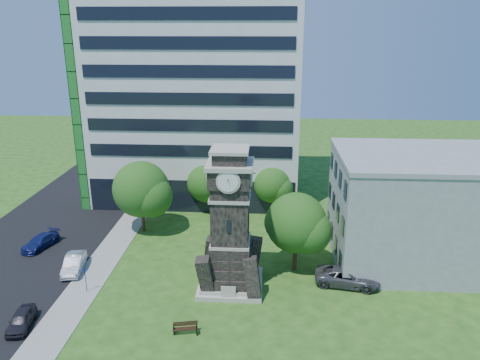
# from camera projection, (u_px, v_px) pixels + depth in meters

# --- Properties ---
(ground) EXTENTS (160.00, 160.00, 0.00)m
(ground) POSITION_uv_depth(u_px,v_px,m) (193.00, 297.00, 38.69)
(ground) COLOR #245016
(ground) RESTS_ON ground
(sidewalk) EXTENTS (3.00, 70.00, 0.06)m
(sidewalk) POSITION_uv_depth(u_px,v_px,m) (101.00, 264.00, 43.98)
(sidewalk) COLOR gray
(sidewalk) RESTS_ON ground
(street) EXTENTS (14.00, 80.00, 0.02)m
(street) POSITION_uv_depth(u_px,v_px,m) (14.00, 261.00, 44.48)
(street) COLOR black
(street) RESTS_ON ground
(clock_tower) EXTENTS (5.40, 5.40, 12.22)m
(clock_tower) POSITION_uv_depth(u_px,v_px,m) (230.00, 229.00, 38.76)
(clock_tower) COLOR beige
(clock_tower) RESTS_ON ground
(office_tall) EXTENTS (26.20, 15.11, 28.60)m
(office_tall) POSITION_uv_depth(u_px,v_px,m) (196.00, 85.00, 58.93)
(office_tall) COLOR white
(office_tall) RESTS_ON ground
(office_low) EXTENTS (15.20, 12.20, 10.40)m
(office_low) POSITION_uv_depth(u_px,v_px,m) (417.00, 208.00, 43.47)
(office_low) COLOR #A1A4A7
(office_low) RESTS_ON ground
(car_street_south) EXTENTS (2.03, 3.82, 1.24)m
(car_street_south) POSITION_uv_depth(u_px,v_px,m) (21.00, 320.00, 34.61)
(car_street_south) COLOR black
(car_street_south) RESTS_ON ground
(car_street_mid) EXTENTS (2.25, 4.56, 1.44)m
(car_street_mid) POSITION_uv_depth(u_px,v_px,m) (74.00, 264.00, 42.62)
(car_street_mid) COLOR #A7A9AF
(car_street_mid) RESTS_ON ground
(car_street_north) EXTENTS (2.94, 4.67, 1.26)m
(car_street_north) POSITION_uv_depth(u_px,v_px,m) (40.00, 242.00, 47.12)
(car_street_north) COLOR navy
(car_street_north) RESTS_ON ground
(car_east_lot) EXTENTS (5.89, 3.46, 1.54)m
(car_east_lot) POSITION_uv_depth(u_px,v_px,m) (348.00, 277.00, 40.24)
(car_east_lot) COLOR #494A4E
(car_east_lot) RESTS_ON ground
(park_bench) EXTENTS (1.78, 0.48, 0.92)m
(park_bench) POSITION_uv_depth(u_px,v_px,m) (185.00, 327.00, 33.94)
(park_bench) COLOR black
(park_bench) RESTS_ON ground
(street_sign) EXTENTS (0.53, 0.05, 2.22)m
(street_sign) POSITION_uv_depth(u_px,v_px,m) (85.00, 277.00, 38.96)
(street_sign) COLOR black
(street_sign) RESTS_ON ground
(tree_nw) EXTENTS (6.62, 6.01, 7.84)m
(tree_nw) POSITION_uv_depth(u_px,v_px,m) (142.00, 191.00, 49.73)
(tree_nw) COLOR #332114
(tree_nw) RESTS_ON ground
(tree_nc) EXTENTS (5.19, 4.72, 5.97)m
(tree_nc) POSITION_uv_depth(u_px,v_px,m) (207.00, 184.00, 55.63)
(tree_nc) COLOR #332114
(tree_nc) RESTS_ON ground
(tree_ne) EXTENTS (4.75, 4.32, 5.78)m
(tree_ne) POSITION_uv_depth(u_px,v_px,m) (273.00, 186.00, 54.97)
(tree_ne) COLOR #332114
(tree_ne) RESTS_ON ground
(tree_east) EXTENTS (5.99, 5.45, 7.38)m
(tree_east) POSITION_uv_depth(u_px,v_px,m) (297.00, 225.00, 41.70)
(tree_east) COLOR #332114
(tree_east) RESTS_ON ground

